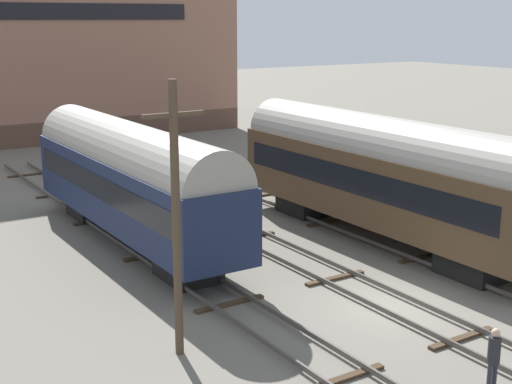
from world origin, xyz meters
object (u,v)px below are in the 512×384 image
Objects in this scene: train_car_navy at (131,176)px; train_car_brown at (379,171)px; bench at (475,213)px; person_worker at (494,354)px; utility_pole at (176,217)px.

train_car_brown reaches higher than train_car_navy.
bench reaches higher than person_worker.
train_car_navy is 14.38m from bench.
train_car_brown is 4.30m from bench.
utility_pole reaches higher than train_car_brown.
utility_pole reaches higher than train_car_navy.
train_car_brown reaches higher than bench.
train_car_navy is 10.75m from utility_pole.
utility_pole is (-14.71, -2.07, 2.57)m from bench.
train_car_brown is 13.02m from utility_pole.
train_car_navy reaches higher than person_worker.
train_car_brown is 9.10× the size of person_worker.
train_car_navy is at bearing 73.82° from utility_pole.
bench is 0.18× the size of utility_pole.
train_car_navy is 10.44m from train_car_brown.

